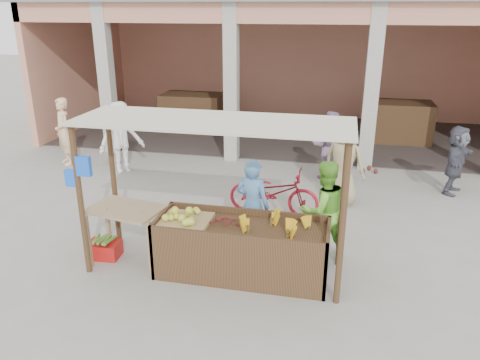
% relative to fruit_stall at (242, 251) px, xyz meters
% --- Properties ---
extents(ground, '(60.00, 60.00, 0.00)m').
position_rel_fruit_stall_xyz_m(ground, '(-0.50, 0.00, -0.40)').
color(ground, gray).
rests_on(ground, ground).
extents(market_building, '(14.40, 6.40, 4.20)m').
position_rel_fruit_stall_xyz_m(market_building, '(-0.45, 8.93, 2.30)').
color(market_building, tan).
rests_on(market_building, ground).
extents(fruit_stall, '(2.60, 0.95, 0.80)m').
position_rel_fruit_stall_xyz_m(fruit_stall, '(0.00, 0.00, 0.00)').
color(fruit_stall, '#523B21').
rests_on(fruit_stall, ground).
extents(stall_awning, '(4.09, 1.35, 2.39)m').
position_rel_fruit_stall_xyz_m(stall_awning, '(-0.51, 0.06, 1.58)').
color(stall_awning, '#523B21').
rests_on(stall_awning, ground).
extents(banana_heap, '(0.99, 0.54, 0.18)m').
position_rel_fruit_stall_xyz_m(banana_heap, '(0.53, 0.02, 0.49)').
color(banana_heap, gold).
rests_on(banana_heap, fruit_stall).
extents(melon_tray, '(0.74, 0.64, 0.20)m').
position_rel_fruit_stall_xyz_m(melon_tray, '(-0.87, -0.03, 0.49)').
color(melon_tray, '#9D8151').
rests_on(melon_tray, fruit_stall).
extents(berry_heap, '(0.49, 0.40, 0.16)m').
position_rel_fruit_stall_xyz_m(berry_heap, '(-0.26, -0.00, 0.48)').
color(berry_heap, maroon).
rests_on(berry_heap, fruit_stall).
extents(side_table, '(1.25, 0.94, 0.91)m').
position_rel_fruit_stall_xyz_m(side_table, '(-1.89, 0.04, 0.37)').
color(side_table, tan).
rests_on(side_table, ground).
extents(papaya_pile, '(0.72, 0.41, 0.21)m').
position_rel_fruit_stall_xyz_m(papaya_pile, '(-1.89, 0.04, 0.62)').
color(papaya_pile, '#4B8A2D').
rests_on(papaya_pile, side_table).
extents(red_crate, '(0.53, 0.40, 0.27)m').
position_rel_fruit_stall_xyz_m(red_crate, '(-2.33, 0.02, -0.27)').
color(red_crate, '#B71613').
rests_on(red_crate, ground).
extents(plantain_bundle, '(0.43, 0.30, 0.09)m').
position_rel_fruit_stall_xyz_m(plantain_bundle, '(-2.33, 0.02, -0.09)').
color(plantain_bundle, olive).
rests_on(plantain_bundle, red_crate).
extents(produce_sacks, '(0.70, 0.66, 0.53)m').
position_rel_fruit_stall_xyz_m(produce_sacks, '(2.12, 5.28, -0.13)').
color(produce_sacks, maroon).
rests_on(produce_sacks, ground).
extents(vendor_blue, '(0.75, 0.63, 1.72)m').
position_rel_fruit_stall_xyz_m(vendor_blue, '(0.01, 0.80, 0.46)').
color(vendor_blue, '#538DC5').
rests_on(vendor_blue, ground).
extents(vendor_green, '(0.97, 0.84, 1.75)m').
position_rel_fruit_stall_xyz_m(vendor_green, '(1.16, 0.81, 0.47)').
color(vendor_green, '#76CD3B').
rests_on(vendor_green, ground).
extents(motorcycle, '(0.76, 1.92, 0.98)m').
position_rel_fruit_stall_xyz_m(motorcycle, '(0.14, 2.30, 0.09)').
color(motorcycle, '#A51829').
rests_on(motorcycle, ground).
extents(shopper_a, '(1.29, 1.30, 1.90)m').
position_rel_fruit_stall_xyz_m(shopper_a, '(-3.90, 4.03, 0.55)').
color(shopper_a, white).
rests_on(shopper_a, ground).
extents(shopper_c, '(1.12, 0.94, 1.98)m').
position_rel_fruit_stall_xyz_m(shopper_c, '(1.46, 3.19, 0.59)').
color(shopper_c, tan).
rests_on(shopper_c, ground).
extents(shopper_d, '(1.14, 1.60, 1.60)m').
position_rel_fruit_stall_xyz_m(shopper_d, '(3.84, 4.29, 0.40)').
color(shopper_d, '#494A56').
rests_on(shopper_d, ground).
extents(shopper_e, '(0.84, 0.83, 1.81)m').
position_rel_fruit_stall_xyz_m(shopper_e, '(-5.64, 4.31, 0.50)').
color(shopper_e, '#F9C593').
rests_on(shopper_e, ground).
extents(shopper_f, '(0.88, 0.51, 1.79)m').
position_rel_fruit_stall_xyz_m(shopper_f, '(1.09, 4.63, 0.50)').
color(shopper_f, '#95779C').
rests_on(shopper_f, ground).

